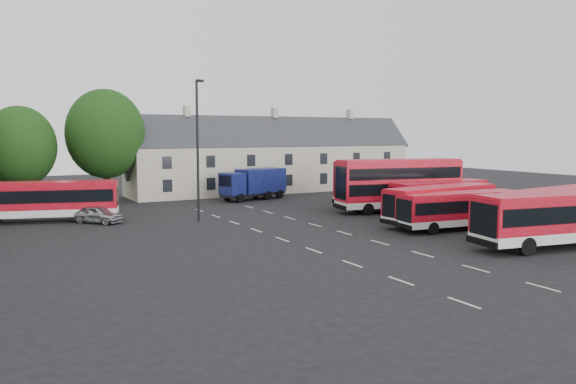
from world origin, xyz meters
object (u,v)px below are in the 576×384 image
box_truck (254,182)px  silver_car (98,214)px  bus_dd_south (399,182)px  bus_row_a (564,215)px  lamppost (198,146)px

box_truck → silver_car: 19.36m
bus_dd_south → silver_car: 25.85m
bus_row_a → bus_dd_south: (1.52, 17.33, 0.65)m
box_truck → lamppost: lamppost is taller
bus_dd_south → lamppost: size_ratio=1.05×
silver_car → bus_dd_south: bearing=-54.6°
silver_car → lamppost: size_ratio=0.37×
bus_row_a → silver_car: size_ratio=2.98×
lamppost → bus_row_a: bearing=-52.1°
lamppost → box_truck: bearing=47.6°
bus_row_a → lamppost: bearing=137.5°
silver_car → box_truck: bearing=-15.2°
bus_row_a → silver_car: 33.33m
silver_car → lamppost: 9.48m
bus_dd_south → box_truck: bus_dd_south is taller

